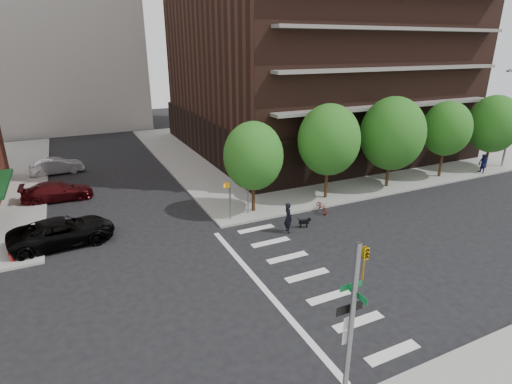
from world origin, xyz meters
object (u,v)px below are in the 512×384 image
object	(u,v)px
parked_car_maroon	(57,191)
pedestrian_far	(483,164)
parked_car_silver	(57,166)
parked_car_black	(63,232)
dog_walker	(288,218)
scooter	(322,207)
fire_hydrant	(12,254)
traffic_signal	(349,349)

from	to	relation	value
parked_car_maroon	pedestrian_far	size ratio (longest dim) A/B	2.86
parked_car_maroon	parked_car_silver	world-z (taller)	parked_car_silver
parked_car_silver	pedestrian_far	bearing A→B (deg)	-121.48
parked_car_black	parked_car_silver	bearing A→B (deg)	-4.13
dog_walker	parked_car_maroon	bearing A→B (deg)	51.80
parked_car_black	parked_car_silver	size ratio (longest dim) A/B	1.28
parked_car_black	parked_car_silver	world-z (taller)	parked_car_black
parked_car_silver	scooter	world-z (taller)	parked_car_silver
dog_walker	pedestrian_far	world-z (taller)	dog_walker
fire_hydrant	scooter	xyz separation A→B (m)	(18.79, -1.30, -0.14)
fire_hydrant	dog_walker	xyz separation A→B (m)	(15.11, -3.03, 0.41)
scooter	dog_walker	distance (m)	4.11
traffic_signal	parked_car_maroon	bearing A→B (deg)	107.56
parked_car_maroon	scooter	world-z (taller)	parked_car_maroon
traffic_signal	parked_car_silver	world-z (taller)	traffic_signal
scooter	parked_car_silver	bearing A→B (deg)	142.64
traffic_signal	pedestrian_far	xyz separation A→B (m)	(26.60, 14.99, -1.69)
traffic_signal	pedestrian_far	world-z (taller)	traffic_signal
parked_car_black	scooter	size ratio (longest dim) A/B	3.59
parked_car_black	pedestrian_far	size ratio (longest dim) A/B	3.31
parked_car_silver	parked_car_black	bearing A→B (deg)	175.25
fire_hydrant	scooter	world-z (taller)	fire_hydrant
parked_car_silver	pedestrian_far	distance (m)	38.16
scooter	pedestrian_far	size ratio (longest dim) A/B	0.92
fire_hydrant	dog_walker	bearing A→B (deg)	-11.34
traffic_signal	parked_car_silver	size ratio (longest dim) A/B	1.36
traffic_signal	parked_car_silver	xyz separation A→B (m)	(-7.73, 31.65, -1.97)
traffic_signal	pedestrian_far	bearing A→B (deg)	29.41
fire_hydrant	pedestrian_far	world-z (taller)	pedestrian_far
fire_hydrant	parked_car_maroon	xyz separation A→B (m)	(2.30, 9.13, 0.16)
pedestrian_far	scooter	bearing A→B (deg)	-75.89
parked_car_silver	traffic_signal	bearing A→B (deg)	-171.87
parked_car_maroon	dog_walker	bearing A→B (deg)	-131.55
traffic_signal	parked_car_black	bearing A→B (deg)	114.48
traffic_signal	dog_walker	bearing A→B (deg)	67.51
traffic_signal	scooter	distance (m)	16.67
parked_car_maroon	pedestrian_far	xyz separation A→B (m)	(34.33, -9.43, 0.30)
traffic_signal	parked_car_silver	distance (m)	32.64
parked_car_maroon	dog_walker	size ratio (longest dim) A/B	2.54
scooter	pedestrian_far	bearing A→B (deg)	12.80
parked_car_silver	dog_walker	distance (m)	23.24
traffic_signal	scooter	size ratio (longest dim) A/B	3.79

